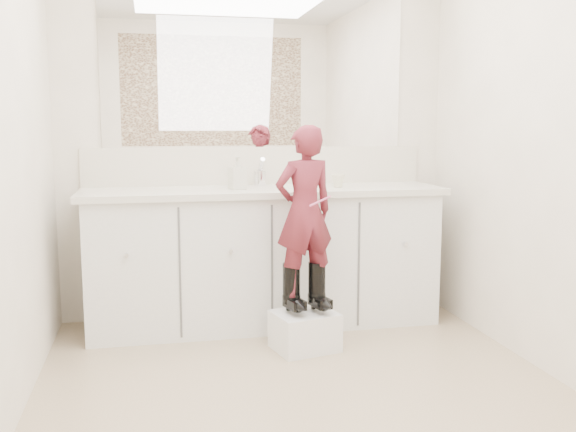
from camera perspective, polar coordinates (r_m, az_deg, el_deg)
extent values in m
plane|color=#968462|center=(3.14, 1.94, -16.12)|extent=(3.00, 3.00, 0.00)
plane|color=beige|center=(4.34, -2.83, 6.94)|extent=(2.60, 0.00, 2.60)
plane|color=beige|center=(1.46, 16.63, 4.17)|extent=(2.60, 0.00, 2.60)
plane|color=beige|center=(3.42, 23.78, 5.93)|extent=(0.00, 3.00, 3.00)
cube|color=silver|center=(4.16, -2.14, -3.88)|extent=(2.20, 0.55, 0.85)
cube|color=beige|center=(4.07, -2.14, 2.21)|extent=(2.28, 0.58, 0.04)
cube|color=beige|center=(4.33, -2.78, 4.49)|extent=(2.28, 0.03, 0.25)
cube|color=white|center=(4.34, -2.85, 12.76)|extent=(2.00, 0.02, 1.00)
cylinder|color=silver|center=(4.23, -2.53, 3.38)|extent=(0.08, 0.08, 0.10)
imported|color=beige|center=(4.14, 4.47, 3.15)|extent=(0.10, 0.10, 0.08)
imported|color=beige|center=(4.01, -4.53, 3.85)|extent=(0.12, 0.12, 0.20)
cube|color=white|center=(3.76, 1.50, -10.17)|extent=(0.40, 0.36, 0.22)
imported|color=#A03142|center=(3.62, 1.47, 0.42)|extent=(0.40, 0.31, 0.97)
cylinder|color=#D35281|center=(3.55, 2.87, 1.33)|extent=(0.13, 0.04, 0.06)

